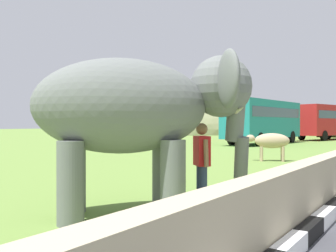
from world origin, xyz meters
TOP-DOWN VIEW (x-y plane):
  - barrier_parapet at (2.00, 3.67)m, footprint 28.00×0.36m
  - elephant at (1.67, 6.23)m, footprint 3.85×3.82m
  - person_handler at (2.81, 5.64)m, footprint 0.50×0.54m
  - bus_teal at (25.81, 13.05)m, footprint 10.01×3.21m
  - bus_red at (36.85, 10.53)m, footprint 8.91×4.62m
  - bus_orange at (47.93, 12.03)m, footprint 8.78×2.76m
  - cow_near at (12.38, 7.65)m, footprint 1.20×1.88m
  - hill_east at (55.00, 37.27)m, footprint 36.62×29.30m

SIDE VIEW (x-z plane):
  - hill_east at x=55.00m, z-range -6.41..6.41m
  - barrier_parapet at x=2.00m, z-range 0.00..1.00m
  - cow_near at x=12.38m, z-range 0.26..1.48m
  - person_handler at x=2.81m, z-range 0.10..1.75m
  - elephant at x=1.67m, z-range 0.45..3.37m
  - bus_red at x=36.85m, z-range 0.33..3.83m
  - bus_orange at x=47.93m, z-range 0.33..3.83m
  - bus_teal at x=25.81m, z-range 0.33..3.83m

